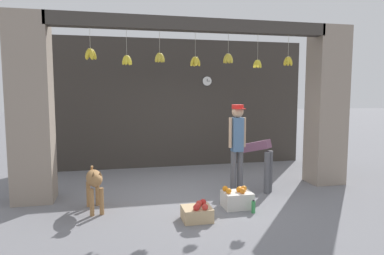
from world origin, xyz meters
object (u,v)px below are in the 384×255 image
at_px(wall_clock, 207,81).
at_px(fruit_crate_oranges, 237,199).
at_px(shopkeeper, 237,142).
at_px(water_bottle, 253,207).
at_px(fruit_crate_apples, 197,213).
at_px(dog, 95,181).
at_px(worker_stooping, 258,155).

bearing_deg(wall_clock, fruit_crate_oranges, -96.60).
bearing_deg(shopkeeper, wall_clock, -96.19).
relative_size(shopkeeper, water_bottle, 7.92).
bearing_deg(fruit_crate_apples, fruit_crate_oranges, 27.56).
height_order(dog, wall_clock, wall_clock).
bearing_deg(dog, fruit_crate_apples, 53.45).
bearing_deg(water_bottle, wall_clock, 86.52).
xyz_separation_m(dog, shopkeeper, (2.61, 0.32, 0.53)).
bearing_deg(fruit_crate_oranges, water_bottle, -60.98).
bearing_deg(fruit_crate_oranges, dog, 171.52).
distance_m(worker_stooping, fruit_crate_oranges, 1.30).
xyz_separation_m(shopkeeper, wall_clock, (0.17, 2.80, 1.23)).
bearing_deg(worker_stooping, fruit_crate_apples, 178.77).
distance_m(shopkeeper, worker_stooping, 0.66).
distance_m(worker_stooping, wall_clock, 3.04).
bearing_deg(shopkeeper, water_bottle, 83.38).
relative_size(dog, shopkeeper, 0.53).
height_order(shopkeeper, fruit_crate_apples, shopkeeper).
distance_m(shopkeeper, water_bottle, 1.36).
bearing_deg(fruit_crate_apples, worker_stooping, 39.86).
distance_m(fruit_crate_oranges, wall_clock, 4.09).
bearing_deg(worker_stooping, dog, 148.59).
height_order(water_bottle, wall_clock, wall_clock).
bearing_deg(fruit_crate_oranges, wall_clock, 83.40).
distance_m(water_bottle, wall_clock, 4.37).
height_order(shopkeeper, fruit_crate_oranges, shopkeeper).
xyz_separation_m(worker_stooping, wall_clock, (-0.36, 2.58, 1.56)).
height_order(worker_stooping, fruit_crate_oranges, worker_stooping).
distance_m(shopkeeper, wall_clock, 3.07).
bearing_deg(wall_clock, fruit_crate_apples, -107.27).
height_order(dog, worker_stooping, worker_stooping).
relative_size(worker_stooping, water_bottle, 4.87).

